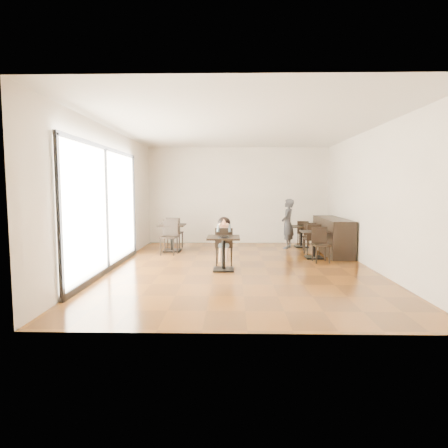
{
  "coord_description": "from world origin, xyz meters",
  "views": [
    {
      "loc": [
        -0.2,
        -8.59,
        1.83
      ],
      "look_at": [
        -0.39,
        0.19,
        1.0
      ],
      "focal_mm": 30.0,
      "sensor_mm": 36.0,
      "label": 1
    }
  ],
  "objects_px": {
    "child": "(224,241)",
    "chair_mid_b": "(321,245)",
    "child_chair": "(224,246)",
    "cafe_table_mid": "(314,245)",
    "chair_mid_a": "(312,239)",
    "cafe_table_left": "(172,238)",
    "cafe_table_back": "(301,236)",
    "child_table": "(224,254)",
    "chair_left_b": "(169,238)",
    "adult_patron": "(288,224)",
    "chair_left_a": "(175,233)",
    "chair_back_b": "(309,236)",
    "chair_back_a": "(304,233)"
  },
  "relations": [
    {
      "from": "child_table",
      "to": "cafe_table_left",
      "type": "xyz_separation_m",
      "value": [
        -1.56,
        2.54,
        0.02
      ]
    },
    {
      "from": "cafe_table_mid",
      "to": "chair_back_b",
      "type": "xyz_separation_m",
      "value": [
        0.16,
        1.39,
        0.04
      ]
    },
    {
      "from": "cafe_table_back",
      "to": "chair_back_b",
      "type": "relative_size",
      "value": 0.83
    },
    {
      "from": "child_chair",
      "to": "chair_left_a",
      "type": "bearing_deg",
      "value": -58.35
    },
    {
      "from": "child_chair",
      "to": "cafe_table_back",
      "type": "height_order",
      "value": "child_chair"
    },
    {
      "from": "child",
      "to": "chair_left_a",
      "type": "height_order",
      "value": "child"
    },
    {
      "from": "child",
      "to": "chair_mid_b",
      "type": "height_order",
      "value": "child"
    },
    {
      "from": "chair_mid_a",
      "to": "chair_mid_b",
      "type": "height_order",
      "value": "same"
    },
    {
      "from": "cafe_table_left",
      "to": "chair_back_a",
      "type": "relative_size",
      "value": 1.0
    },
    {
      "from": "child_table",
      "to": "chair_left_a",
      "type": "bearing_deg",
      "value": 116.86
    },
    {
      "from": "child_chair",
      "to": "child",
      "type": "xyz_separation_m",
      "value": [
        -0.0,
        -0.0,
        0.12
      ]
    },
    {
      "from": "chair_mid_b",
      "to": "chair_left_b",
      "type": "xyz_separation_m",
      "value": [
        -3.97,
        1.01,
        0.05
      ]
    },
    {
      "from": "cafe_table_mid",
      "to": "chair_mid_a",
      "type": "distance_m",
      "value": 0.56
    },
    {
      "from": "adult_patron",
      "to": "cafe_table_left",
      "type": "xyz_separation_m",
      "value": [
        -3.46,
        -0.62,
        -0.36
      ]
    },
    {
      "from": "chair_mid_a",
      "to": "child_table",
      "type": "bearing_deg",
      "value": 36.54
    },
    {
      "from": "adult_patron",
      "to": "child",
      "type": "bearing_deg",
      "value": -15.87
    },
    {
      "from": "child",
      "to": "chair_mid_a",
      "type": "xyz_separation_m",
      "value": [
        2.41,
        1.53,
        -0.15
      ]
    },
    {
      "from": "chair_mid_a",
      "to": "chair_left_b",
      "type": "bearing_deg",
      "value": -2.91
    },
    {
      "from": "chair_back_a",
      "to": "chair_back_b",
      "type": "xyz_separation_m",
      "value": [
        0.0,
        -0.9,
        0.0
      ]
    },
    {
      "from": "chair_back_a",
      "to": "chair_left_a",
      "type": "bearing_deg",
      "value": 30.21
    },
    {
      "from": "chair_left_a",
      "to": "chair_left_b",
      "type": "distance_m",
      "value": 1.1
    },
    {
      "from": "child_chair",
      "to": "cafe_table_left",
      "type": "xyz_separation_m",
      "value": [
        -1.56,
        1.99,
        -0.06
      ]
    },
    {
      "from": "chair_mid_b",
      "to": "child_chair",
      "type": "bearing_deg",
      "value": -174.18
    },
    {
      "from": "child_table",
      "to": "chair_back_b",
      "type": "bearing_deg",
      "value": 49.21
    },
    {
      "from": "cafe_table_left",
      "to": "chair_mid_b",
      "type": "xyz_separation_m",
      "value": [
        3.97,
        -1.56,
        0.03
      ]
    },
    {
      "from": "chair_left_b",
      "to": "adult_patron",
      "type": "bearing_deg",
      "value": 25.9
    },
    {
      "from": "chair_mid_b",
      "to": "cafe_table_mid",
      "type": "bearing_deg",
      "value": 91.64
    },
    {
      "from": "chair_mid_b",
      "to": "chair_mid_a",
      "type": "bearing_deg",
      "value": 85.81
    },
    {
      "from": "chair_left_a",
      "to": "chair_back_a",
      "type": "relative_size",
      "value": 1.2
    },
    {
      "from": "child_table",
      "to": "cafe_table_left",
      "type": "relative_size",
      "value": 0.96
    },
    {
      "from": "child_table",
      "to": "chair_back_b",
      "type": "relative_size",
      "value": 0.96
    },
    {
      "from": "child_table",
      "to": "child",
      "type": "bearing_deg",
      "value": 90.0
    },
    {
      "from": "child_table",
      "to": "chair_mid_a",
      "type": "relative_size",
      "value": 0.89
    },
    {
      "from": "child_chair",
      "to": "child",
      "type": "relative_size",
      "value": 0.79
    },
    {
      "from": "child",
      "to": "chair_left_b",
      "type": "relative_size",
      "value": 1.21
    },
    {
      "from": "cafe_table_mid",
      "to": "chair_mid_b",
      "type": "xyz_separation_m",
      "value": [
        0.06,
        -0.55,
        0.07
      ]
    },
    {
      "from": "chair_mid_b",
      "to": "chair_back_a",
      "type": "xyz_separation_m",
      "value": [
        0.1,
        2.84,
        -0.03
      ]
    },
    {
      "from": "cafe_table_mid",
      "to": "chair_mid_b",
      "type": "height_order",
      "value": "chair_mid_b"
    },
    {
      "from": "cafe_table_left",
      "to": "chair_left_a",
      "type": "bearing_deg",
      "value": 90.0
    },
    {
      "from": "chair_mid_b",
      "to": "chair_left_a",
      "type": "bearing_deg",
      "value": 147.83
    },
    {
      "from": "child_table",
      "to": "child_chair",
      "type": "distance_m",
      "value": 0.56
    },
    {
      "from": "child_chair",
      "to": "chair_back_a",
      "type": "xyz_separation_m",
      "value": [
        2.51,
        3.26,
        -0.06
      ]
    },
    {
      "from": "child_chair",
      "to": "child",
      "type": "distance_m",
      "value": 0.12
    },
    {
      "from": "chair_mid_b",
      "to": "child_table",
      "type": "bearing_deg",
      "value": -162.15
    },
    {
      "from": "chair_mid_b",
      "to": "chair_left_a",
      "type": "distance_m",
      "value": 4.5
    },
    {
      "from": "child_table",
      "to": "cafe_table_back",
      "type": "height_order",
      "value": "child_table"
    },
    {
      "from": "child",
      "to": "adult_patron",
      "type": "xyz_separation_m",
      "value": [
        1.89,
        2.61,
        0.18
      ]
    },
    {
      "from": "child",
      "to": "child_chair",
      "type": "bearing_deg",
      "value": 26.57
    },
    {
      "from": "cafe_table_left",
      "to": "cafe_table_back",
      "type": "distance_m",
      "value": 4.05
    },
    {
      "from": "child_chair",
      "to": "chair_back_b",
      "type": "xyz_separation_m",
      "value": [
        2.51,
        2.36,
        -0.06
      ]
    }
  ]
}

